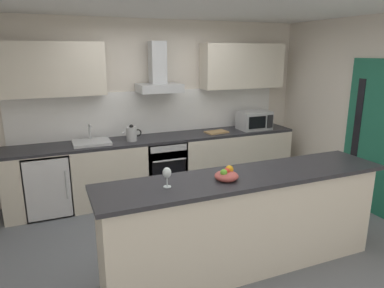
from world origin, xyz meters
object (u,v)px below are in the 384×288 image
at_px(refrigerator, 48,183).
at_px(oven, 163,166).
at_px(wine_glass, 167,174).
at_px(fruit_bowl, 227,175).
at_px(chopping_board, 216,132).
at_px(microwave, 254,120).
at_px(range_hood, 158,76).
at_px(sink, 92,142).
at_px(kettle, 132,134).

bearing_deg(refrigerator, oven, 0.10).
height_order(refrigerator, wine_glass, wine_glass).
distance_m(fruit_bowl, chopping_board, 2.36).
height_order(refrigerator, microwave, microwave).
bearing_deg(range_hood, microwave, -5.74).
distance_m(oven, range_hood, 1.33).
height_order(refrigerator, chopping_board, chopping_board).
bearing_deg(chopping_board, sink, 178.96).
height_order(refrigerator, range_hood, range_hood).
bearing_deg(kettle, microwave, 0.16).
bearing_deg(sink, chopping_board, -1.04).
relative_size(kettle, wine_glass, 1.62).
relative_size(microwave, wine_glass, 2.81).
height_order(refrigerator, sink, sink).
height_order(microwave, fruit_bowl, microwave).
height_order(range_hood, chopping_board, range_hood).
height_order(oven, sink, sink).
bearing_deg(fruit_bowl, oven, 87.71).
xyz_separation_m(oven, refrigerator, (-1.63, -0.00, -0.03)).
bearing_deg(fruit_bowl, range_hood, 87.84).
bearing_deg(refrigerator, fruit_bowl, -54.63).
xyz_separation_m(refrigerator, chopping_board, (2.51, -0.02, 0.49)).
height_order(refrigerator, fruit_bowl, fruit_bowl).
relative_size(oven, microwave, 1.60).
relative_size(oven, chopping_board, 2.35).
bearing_deg(kettle, oven, 4.13).
bearing_deg(refrigerator, chopping_board, -0.48).
bearing_deg(sink, fruit_bowl, -66.85).
bearing_deg(fruit_bowl, refrigerator, 125.37).
distance_m(sink, kettle, 0.56).
relative_size(wine_glass, chopping_board, 0.52).
bearing_deg(wine_glass, oven, 73.20).
bearing_deg(refrigerator, microwave, -0.45).
height_order(wine_glass, chopping_board, wine_glass).
bearing_deg(refrigerator, sink, 1.29).
xyz_separation_m(microwave, kettle, (-2.03, -0.01, -0.04)).
xyz_separation_m(microwave, fruit_bowl, (-1.65, -2.15, -0.01)).
distance_m(refrigerator, fruit_bowl, 2.73).
height_order(kettle, chopping_board, kettle).
distance_m(sink, fruit_bowl, 2.38).
distance_m(oven, refrigerator, 1.63).
bearing_deg(refrigerator, wine_glass, -65.24).
bearing_deg(chopping_board, oven, 178.46).
xyz_separation_m(microwave, sink, (-2.59, 0.04, -0.12)).
height_order(range_hood, fruit_bowl, range_hood).
distance_m(microwave, sink, 2.59).
bearing_deg(range_hood, kettle, -160.72).
relative_size(microwave, fruit_bowl, 2.27).
xyz_separation_m(microwave, chopping_board, (-0.68, 0.00, -0.14)).
relative_size(range_hood, fruit_bowl, 3.27).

